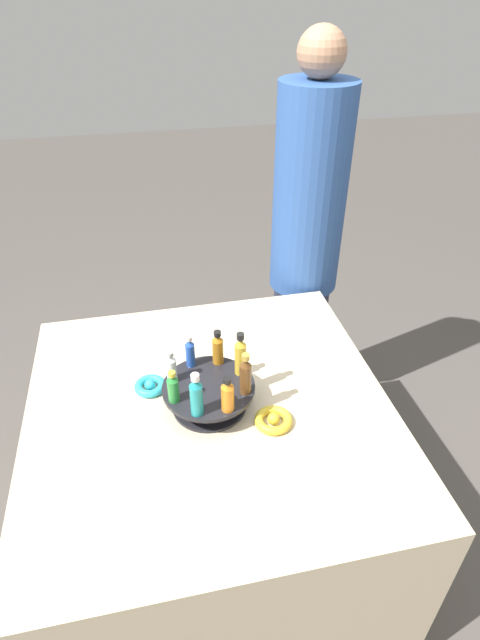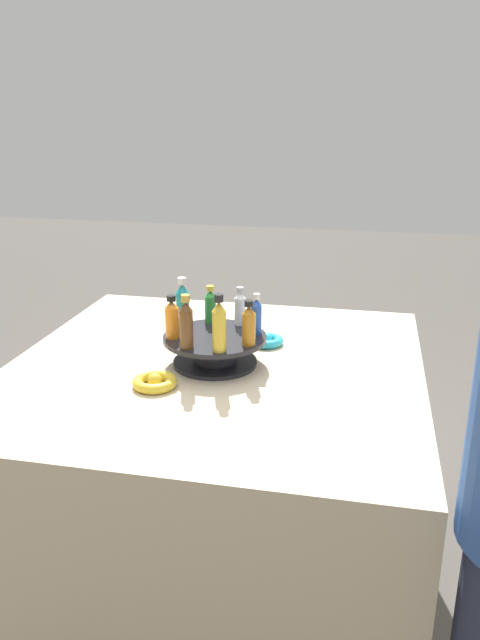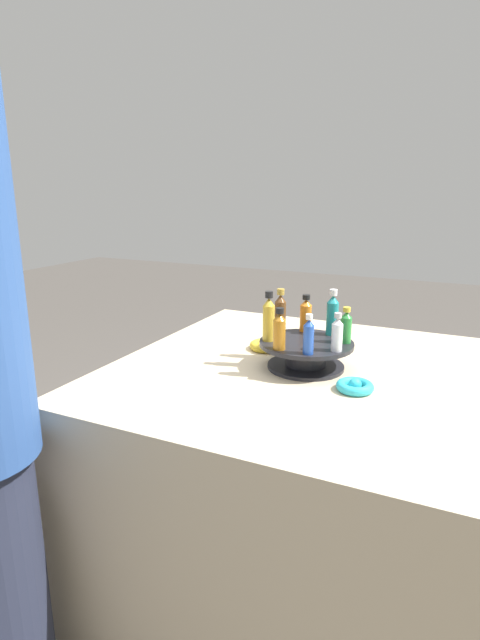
{
  "view_description": "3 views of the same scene",
  "coord_description": "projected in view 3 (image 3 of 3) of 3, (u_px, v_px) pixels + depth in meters",
  "views": [
    {
      "loc": [
        1.07,
        -0.13,
        1.85
      ],
      "look_at": [
        -0.18,
        0.13,
        0.94
      ],
      "focal_mm": 28.0,
      "sensor_mm": 36.0,
      "label": 1
    },
    {
      "loc": [
        -0.38,
        1.49,
        1.42
      ],
      "look_at": [
        -0.08,
        0.06,
        0.91
      ],
      "focal_mm": 35.0,
      "sensor_mm": 36.0,
      "label": 2
    },
    {
      "loc": [
        -1.33,
        -0.42,
        1.28
      ],
      "look_at": [
        -0.18,
        0.13,
        0.93
      ],
      "focal_mm": 28.0,
      "sensor_mm": 36.0,
      "label": 3
    }
  ],
  "objects": [
    {
      "name": "bottle_amber",
      "position": [
        279.0,
        330.0,
        1.36
      ],
      "size": [
        0.03,
        0.03,
        0.12
      ],
      "color": "#AD6B19",
      "rests_on": "display_stand"
    },
    {
      "name": "bottle_teal",
      "position": [
        332.0,
        314.0,
        1.5
      ],
      "size": [
        0.04,
        0.04,
        0.14
      ],
      "color": "teal",
      "rests_on": "display_stand"
    },
    {
      "name": "display_stand",
      "position": [
        306.0,
        353.0,
        1.45
      ],
      "size": [
        0.27,
        0.27,
        0.08
      ],
      "color": "black",
      "rests_on": "party_table"
    },
    {
      "name": "ribbon_bow_gold",
      "position": [
        266.0,
        345.0,
        1.63
      ],
      "size": [
        0.11,
        0.11,
        0.04
      ],
      "color": "gold",
      "rests_on": "party_table"
    },
    {
      "name": "bottle_green",
      "position": [
        346.0,
        326.0,
        1.42
      ],
      "size": [
        0.03,
        0.03,
        0.11
      ],
      "color": "#288438",
      "rests_on": "display_stand"
    },
    {
      "name": "party_table",
      "position": [
        301.0,
        482.0,
        1.57
      ],
      "size": [
        1.09,
        1.09,
        0.76
      ],
      "color": "beige",
      "rests_on": "ground_plane"
    },
    {
      "name": "bottle_blue",
      "position": [
        309.0,
        336.0,
        1.33
      ],
      "size": [
        0.03,
        0.03,
        0.11
      ],
      "color": "#234CAD",
      "rests_on": "display_stand"
    },
    {
      "name": "ground_plane",
      "position": [
        298.0,
        582.0,
        1.66
      ],
      "size": [
        12.0,
        12.0,
        0.0
      ],
      "primitive_type": "plane",
      "color": "#4C4742"
    },
    {
      "name": "ribbon_bow_teal",
      "position": [
        355.0,
        386.0,
        1.3
      ],
      "size": [
        0.1,
        0.1,
        0.03
      ],
      "color": "#2DB7CC",
      "rests_on": "party_table"
    },
    {
      "name": "bottle_brown",
      "position": [
        280.0,
        313.0,
        1.51
      ],
      "size": [
        0.03,
        0.03,
        0.14
      ],
      "color": "brown",
      "rests_on": "display_stand"
    },
    {
      "name": "bottle_gold",
      "position": [
        269.0,
        318.0,
        1.44
      ],
      "size": [
        0.03,
        0.03,
        0.15
      ],
      "color": "gold",
      "rests_on": "display_stand"
    },
    {
      "name": "bottle_orange",
      "position": [
        306.0,
        314.0,
        1.54
      ],
      "size": [
        0.04,
        0.04,
        0.12
      ],
      "color": "orange",
      "rests_on": "display_stand"
    },
    {
      "name": "bottle_clear",
      "position": [
        337.0,
        334.0,
        1.35
      ],
      "size": [
        0.03,
        0.03,
        0.11
      ],
      "color": "silver",
      "rests_on": "display_stand"
    }
  ]
}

